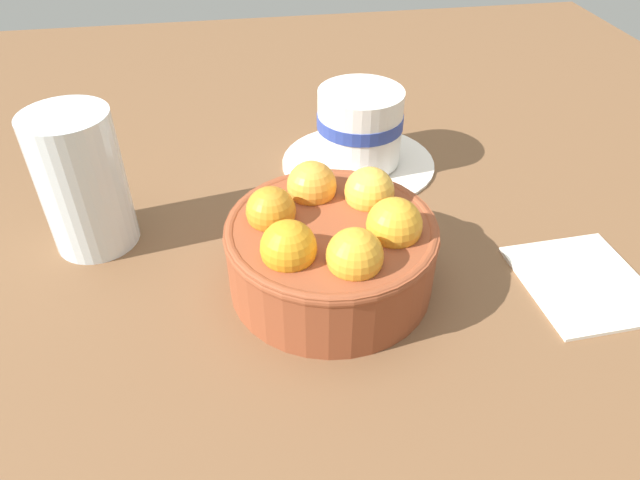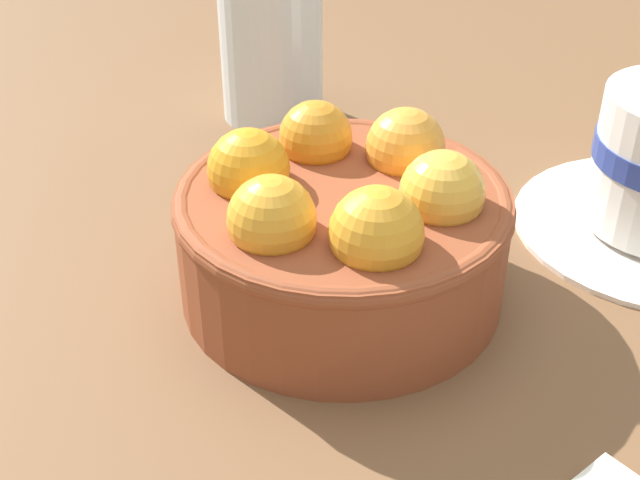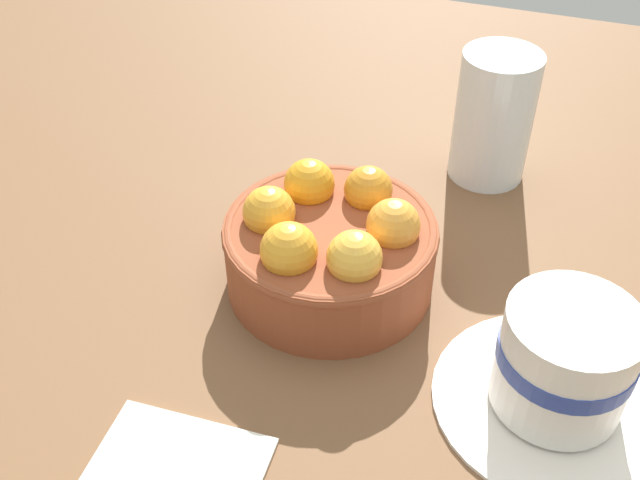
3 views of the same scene
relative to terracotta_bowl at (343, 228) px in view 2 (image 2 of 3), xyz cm
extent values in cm
cube|color=brown|center=(0.01, 0.03, -6.14)|extent=(133.11, 112.72, 4.79)
cylinder|color=brown|center=(0.01, 0.03, -0.92)|extent=(15.63, 15.63, 5.65)
torus|color=brown|center=(0.01, 0.03, 1.50)|extent=(15.83, 15.83, 1.00)
sphere|color=#F3B33F|center=(2.89, -3.44, 2.56)|extent=(3.87, 3.87, 3.87)
sphere|color=orange|center=(4.45, 0.79, 2.56)|extent=(3.91, 3.91, 3.91)
sphere|color=orange|center=(1.57, 4.26, 2.56)|extent=(3.70, 3.70, 3.70)
sphere|color=orange|center=(-2.87, 3.50, 2.56)|extent=(3.90, 3.90, 3.90)
sphere|color=gold|center=(-4.43, -0.73, 2.56)|extent=(3.88, 3.88, 3.88)
sphere|color=gold|center=(-1.55, -4.20, 2.56)|extent=(4.03, 4.03, 4.03)
cylinder|color=silver|center=(8.68, 18.73, 2.13)|extent=(6.82, 6.82, 11.75)
camera|label=1|loc=(-32.84, 6.29, 27.05)|focal=32.32mm
camera|label=2|loc=(-21.28, -26.71, 22.27)|focal=48.53mm
camera|label=3|loc=(13.33, -40.19, 36.37)|focal=42.49mm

